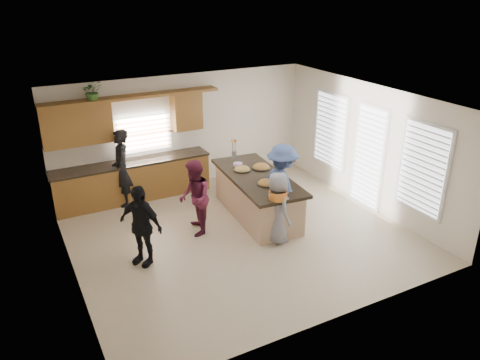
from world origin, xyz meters
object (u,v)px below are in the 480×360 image
woman_left_back (122,168)px  woman_left_front (141,225)px  island (257,197)px  woman_right_front (277,208)px  woman_right_back (282,186)px  salad_bowl (278,195)px  woman_left_mid (195,198)px

woman_left_back → woman_left_front: bearing=3.3°
island → woman_right_front: size_ratio=1.91×
woman_left_front → woman_right_back: woman_right_back is taller
salad_bowl → woman_left_front: size_ratio=0.23×
salad_bowl → woman_left_front: bearing=168.6°
salad_bowl → woman_left_mid: size_ratio=0.22×
island → woman_right_back: woman_right_back is taller
woman_right_back → woman_right_front: (-0.43, -0.50, -0.17)m
island → salad_bowl: salad_bowl is taller
woman_left_mid → woman_right_back: (1.73, -0.54, 0.11)m
salad_bowl → woman_left_back: 3.83m
island → woman_right_back: 0.81m
salad_bowl → woman_right_front: size_ratio=0.24×
woman_right_back → woman_right_front: bearing=136.1°
woman_left_back → woman_left_front: size_ratio=1.17×
woman_left_mid → woman_right_back: 1.82m
island → woman_left_mid: (-1.50, -0.09, 0.34)m
woman_left_back → woman_left_mid: (0.94, -2.02, -0.11)m
salad_bowl → island: bearing=79.2°
salad_bowl → woman_left_front: (-2.57, 0.52, -0.27)m
woman_left_mid → woman_right_back: size_ratio=0.87×
woman_left_back → woman_right_back: (2.67, -2.56, 0.00)m
woman_right_back → woman_left_mid: bearing=69.1°
woman_right_back → island: bearing=16.3°
woman_left_back → woman_right_front: bearing=47.4°
island → woman_left_back: size_ratio=1.55×
island → woman_right_back: bearing=-65.3°
woman_left_front → woman_right_front: woman_left_front is taller
woman_right_back → woman_right_front: size_ratio=1.24×
salad_bowl → woman_left_mid: (-1.28, 1.10, -0.25)m
woman_left_mid → salad_bowl: bearing=66.0°
salad_bowl → woman_right_back: (0.46, 0.56, -0.14)m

